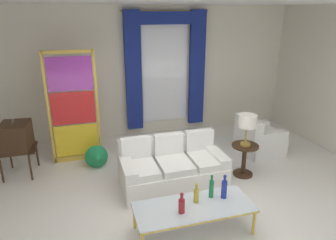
# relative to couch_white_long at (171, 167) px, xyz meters

# --- Properties ---
(ground_plane) EXTENTS (16.00, 16.00, 0.00)m
(ground_plane) POSITION_rel_couch_white_long_xyz_m (0.06, -0.55, -0.30)
(ground_plane) COLOR white
(wall_rear) EXTENTS (8.00, 0.12, 3.00)m
(wall_rear) POSITION_rel_couch_white_long_xyz_m (0.06, 2.51, 1.20)
(wall_rear) COLOR silver
(wall_rear) RESTS_ON ground
(ceiling_slab) EXTENTS (8.00, 7.60, 0.04)m
(ceiling_slab) POSITION_rel_couch_white_long_xyz_m (0.06, 0.25, 2.72)
(ceiling_slab) COLOR white
(curtained_window) EXTENTS (2.00, 0.17, 2.70)m
(curtained_window) POSITION_rel_couch_white_long_xyz_m (0.56, 2.34, 1.44)
(curtained_window) COLOR white
(curtained_window) RESTS_ON ground
(couch_white_long) EXTENTS (1.77, 0.95, 0.86)m
(couch_white_long) POSITION_rel_couch_white_long_xyz_m (0.00, 0.00, 0.00)
(couch_white_long) COLOR white
(couch_white_long) RESTS_ON ground
(coffee_table) EXTENTS (1.60, 0.64, 0.41)m
(coffee_table) POSITION_rel_couch_white_long_xyz_m (-0.08, -1.31, 0.07)
(coffee_table) COLOR silver
(coffee_table) RESTS_ON ground
(bottle_blue_decanter) EXTENTS (0.07, 0.07, 0.29)m
(bottle_blue_decanter) POSITION_rel_couch_white_long_xyz_m (-0.02, -1.23, 0.22)
(bottle_blue_decanter) COLOR gold
(bottle_blue_decanter) RESTS_ON coffee_table
(bottle_crystal_tall) EXTENTS (0.08, 0.08, 0.36)m
(bottle_crystal_tall) POSITION_rel_couch_white_long_xyz_m (0.39, -1.24, 0.25)
(bottle_crystal_tall) COLOR navy
(bottle_crystal_tall) RESTS_ON coffee_table
(bottle_amber_squat) EXTENTS (0.06, 0.06, 0.35)m
(bottle_amber_squat) POSITION_rel_couch_white_long_xyz_m (0.22, -1.18, 0.25)
(bottle_amber_squat) COLOR #196B3D
(bottle_amber_squat) RESTS_ON coffee_table
(bottle_ruby_flask) EXTENTS (0.08, 0.08, 0.30)m
(bottle_ruby_flask) POSITION_rel_couch_white_long_xyz_m (-0.28, -1.40, 0.22)
(bottle_ruby_flask) COLOR maroon
(bottle_ruby_flask) RESTS_ON coffee_table
(vintage_tv) EXTENTS (0.62, 0.64, 1.35)m
(vintage_tv) POSITION_rel_couch_white_long_xyz_m (-2.59, 1.07, 0.42)
(vintage_tv) COLOR #382314
(vintage_tv) RESTS_ON ground
(armchair_white) EXTENTS (0.84, 0.84, 0.80)m
(armchair_white) POSITION_rel_couch_white_long_xyz_m (2.10, 0.68, -0.02)
(armchair_white) COLOR white
(armchair_white) RESTS_ON ground
(stained_glass_divider) EXTENTS (0.95, 0.05, 2.20)m
(stained_glass_divider) POSITION_rel_couch_white_long_xyz_m (-1.56, 1.37, 0.75)
(stained_glass_divider) COLOR gold
(stained_glass_divider) RESTS_ON ground
(peacock_figurine) EXTENTS (0.44, 0.60, 0.50)m
(peacock_figurine) POSITION_rel_couch_white_long_xyz_m (-1.22, 0.88, -0.08)
(peacock_figurine) COLOR beige
(peacock_figurine) RESTS_ON ground
(round_side_table) EXTENTS (0.48, 0.48, 0.59)m
(round_side_table) POSITION_rel_couch_white_long_xyz_m (1.35, -0.09, 0.05)
(round_side_table) COLOR #382314
(round_side_table) RESTS_ON ground
(table_lamp_brass) EXTENTS (0.32, 0.32, 0.57)m
(table_lamp_brass) POSITION_rel_couch_white_long_xyz_m (1.35, -0.09, 0.72)
(table_lamp_brass) COLOR #B29338
(table_lamp_brass) RESTS_ON round_side_table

